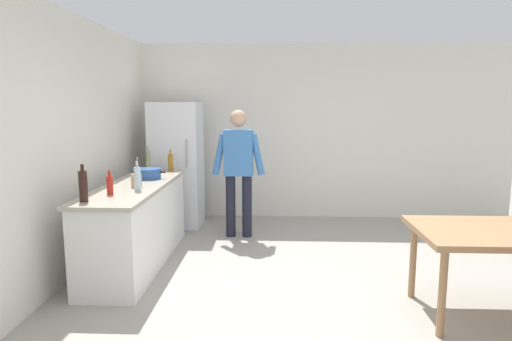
% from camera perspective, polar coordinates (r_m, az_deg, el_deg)
% --- Properties ---
extents(ground_plane, '(14.00, 14.00, 0.00)m').
position_cam_1_polar(ground_plane, '(4.22, 9.10, -16.15)').
color(ground_plane, '#9E998E').
extents(wall_back, '(6.40, 0.12, 2.70)m').
position_cam_1_polar(wall_back, '(6.83, 6.47, 5.11)').
color(wall_back, silver).
rests_on(wall_back, ground_plane).
extents(wall_left, '(0.12, 5.60, 2.70)m').
position_cam_1_polar(wall_left, '(4.55, -25.41, 2.63)').
color(wall_left, silver).
rests_on(wall_left, ground_plane).
extents(kitchen_counter, '(0.64, 2.20, 0.90)m').
position_cam_1_polar(kitchen_counter, '(5.02, -15.41, -6.80)').
color(kitchen_counter, white).
rests_on(kitchen_counter, ground_plane).
extents(refrigerator, '(0.70, 0.67, 1.80)m').
position_cam_1_polar(refrigerator, '(6.42, -10.38, 0.77)').
color(refrigerator, white).
rests_on(refrigerator, ground_plane).
extents(person, '(0.70, 0.22, 1.70)m').
position_cam_1_polar(person, '(5.72, -2.32, 0.75)').
color(person, '#1E1E2D').
rests_on(person, ground_plane).
extents(dining_table, '(1.40, 0.90, 0.75)m').
position_cam_1_polar(dining_table, '(4.12, 29.77, -7.81)').
color(dining_table, '#9E754C').
rests_on(dining_table, ground_plane).
extents(cooking_pot, '(0.40, 0.28, 0.12)m').
position_cam_1_polar(cooking_pot, '(5.25, -13.95, -0.40)').
color(cooking_pot, '#285193').
rests_on(cooking_pot, kitchen_counter).
extents(utensil_jar, '(0.11, 0.11, 0.32)m').
position_cam_1_polar(utensil_jar, '(4.74, -15.49, -1.18)').
color(utensil_jar, tan).
rests_on(utensil_jar, kitchen_counter).
extents(bottle_vinegar_tall, '(0.06, 0.06, 0.32)m').
position_cam_1_polar(bottle_vinegar_tall, '(5.90, -14.01, 1.30)').
color(bottle_vinegar_tall, gray).
rests_on(bottle_vinegar_tall, kitchen_counter).
extents(bottle_sauce_red, '(0.06, 0.06, 0.24)m').
position_cam_1_polar(bottle_sauce_red, '(4.40, -18.72, -1.82)').
color(bottle_sauce_red, '#B22319').
rests_on(bottle_sauce_red, kitchen_counter).
extents(bottle_water_clear, '(0.07, 0.07, 0.30)m').
position_cam_1_polar(bottle_water_clear, '(4.53, -15.37, -1.01)').
color(bottle_water_clear, silver).
rests_on(bottle_water_clear, kitchen_counter).
extents(bottle_oil_amber, '(0.06, 0.06, 0.28)m').
position_cam_1_polar(bottle_oil_amber, '(5.79, -11.19, 1.07)').
color(bottle_oil_amber, '#996619').
rests_on(bottle_oil_amber, kitchen_counter).
extents(bottle_wine_dark, '(0.08, 0.08, 0.34)m').
position_cam_1_polar(bottle_wine_dark, '(4.16, -21.83, -1.88)').
color(bottle_wine_dark, black).
rests_on(bottle_wine_dark, kitchen_counter).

